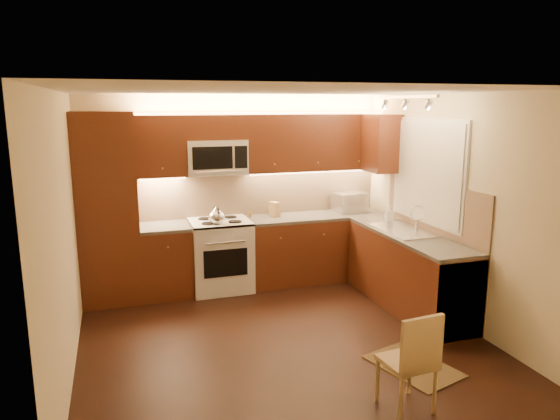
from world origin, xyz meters
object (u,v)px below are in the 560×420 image
object	(u,v)px
sink	(404,225)
soap_bottle	(389,214)
toaster_oven	(349,202)
dining_chair	(407,359)
microwave	(216,157)
kettle	(217,215)
stove	(220,255)
knife_block	(275,209)

from	to	relation	value
sink	soap_bottle	size ratio (longest dim) A/B	4.35
sink	toaster_oven	distance (m)	1.26
sink	dining_chair	world-z (taller)	sink
toaster_oven	soap_bottle	size ratio (longest dim) A/B	2.22
dining_chair	microwave	bearing A→B (deg)	99.66
soap_bottle	microwave	bearing A→B (deg)	163.68
microwave	kettle	world-z (taller)	microwave
sink	dining_chair	bearing A→B (deg)	-119.85
stove	dining_chair	size ratio (longest dim) A/B	1.10
knife_block	soap_bottle	world-z (taller)	same
kettle	soap_bottle	bearing A→B (deg)	-23.87
microwave	kettle	size ratio (longest dim) A/B	3.18
stove	kettle	size ratio (longest dim) A/B	3.85
kettle	soap_bottle	world-z (taller)	kettle
microwave	dining_chair	size ratio (longest dim) A/B	0.91
sink	toaster_oven	world-z (taller)	toaster_oven
knife_block	soap_bottle	size ratio (longest dim) A/B	1.00
soap_bottle	stove	bearing A→B (deg)	167.03
toaster_oven	knife_block	distance (m)	1.11
knife_block	dining_chair	xyz separation A→B (m)	(0.09, -3.22, -0.58)
stove	toaster_oven	size ratio (longest dim) A/B	2.09
kettle	toaster_oven	world-z (taller)	toaster_oven
stove	sink	distance (m)	2.35
stove	microwave	bearing A→B (deg)	90.00
knife_block	dining_chair	distance (m)	3.28
microwave	soap_bottle	size ratio (longest dim) A/B	3.85
toaster_oven	soap_bottle	world-z (taller)	toaster_oven
microwave	knife_block	distance (m)	1.06
microwave	dining_chair	xyz separation A→B (m)	(0.86, -3.25, -1.30)
toaster_oven	soap_bottle	distance (m)	0.77
stove	knife_block	world-z (taller)	knife_block
sink	soap_bottle	world-z (taller)	soap_bottle
microwave	knife_block	xyz separation A→B (m)	(0.77, -0.03, -0.72)
microwave	dining_chair	distance (m)	3.61
stove	sink	bearing A→B (deg)	-29.36
kettle	soap_bottle	xyz separation A→B (m)	(2.16, -0.43, -0.04)
toaster_oven	knife_block	size ratio (longest dim) A/B	2.23
dining_chair	soap_bottle	bearing A→B (deg)	58.64
dining_chair	stove	bearing A→B (deg)	100.27
knife_block	microwave	bearing A→B (deg)	156.64
stove	soap_bottle	size ratio (longest dim) A/B	4.66
kettle	toaster_oven	distance (m)	1.98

